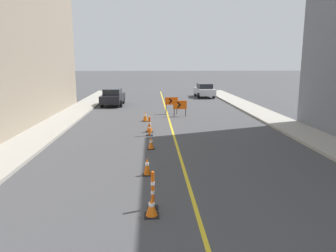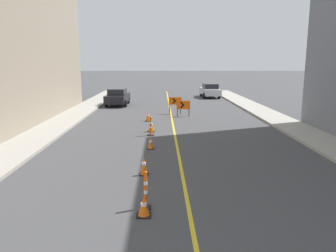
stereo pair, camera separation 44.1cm
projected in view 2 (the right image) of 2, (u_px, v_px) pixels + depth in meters
name	position (u px, v px, depth m)	size (l,w,h in m)	color
lane_stripe	(172.00, 119.00, 23.60)	(0.12, 44.84, 0.01)	gold
sidewalk_left	(68.00, 118.00, 23.43)	(2.23, 44.84, 0.14)	#9E998E
sidewalk_right	(274.00, 118.00, 23.74)	(2.23, 44.84, 0.14)	#9E998E
traffic_cone_second	(144.00, 207.00, 8.72)	(0.39, 0.39, 0.52)	black
traffic_cone_third	(144.00, 166.00, 11.88)	(0.33, 0.33, 0.66)	black
traffic_cone_fourth	(151.00, 143.00, 15.45)	(0.34, 0.34, 0.57)	black
traffic_cone_fifth	(151.00, 126.00, 19.26)	(0.44, 0.44, 0.69)	black
traffic_cone_farthest	(148.00, 116.00, 22.68)	(0.40, 0.40, 0.69)	black
delineator_post_front	(146.00, 192.00, 9.14)	(0.29, 0.29, 1.10)	black
delineator_post_rear	(151.00, 127.00, 18.24)	(0.37, 0.37, 1.09)	black
arrow_barricade_primary	(175.00, 102.00, 25.70)	(1.00, 0.14, 1.32)	#EF560C
arrow_barricade_secondary	(183.00, 106.00, 24.52)	(1.02, 0.13, 1.20)	#EF560C
parked_car_curb_near	(118.00, 97.00, 30.89)	(1.99, 4.38, 1.59)	black
parked_car_curb_mid	(210.00, 90.00, 37.80)	(2.04, 4.39, 1.59)	#B7B7BC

